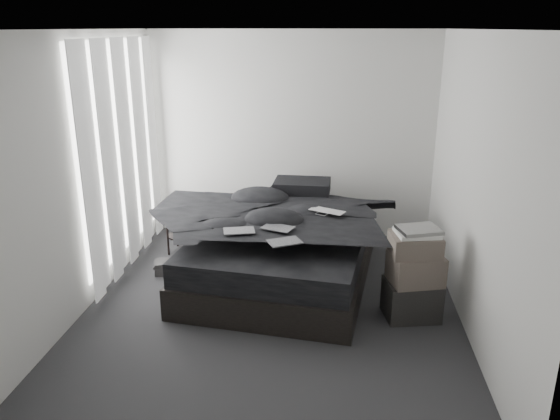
# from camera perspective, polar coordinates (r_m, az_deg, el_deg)

# --- Properties ---
(floor) EXTENTS (3.60, 4.20, 0.01)m
(floor) POSITION_cam_1_polar(r_m,az_deg,el_deg) (5.44, -0.90, -10.22)
(floor) COLOR #2A2A2C
(floor) RESTS_ON ground
(ceiling) EXTENTS (3.60, 4.20, 0.01)m
(ceiling) POSITION_cam_1_polar(r_m,az_deg,el_deg) (4.76, -1.06, 18.36)
(ceiling) COLOR white
(ceiling) RESTS_ON ground
(wall_back) EXTENTS (3.60, 0.01, 2.60)m
(wall_back) POSITION_cam_1_polar(r_m,az_deg,el_deg) (6.98, 1.13, 7.68)
(wall_back) COLOR silver
(wall_back) RESTS_ON ground
(wall_front) EXTENTS (3.60, 0.01, 2.60)m
(wall_front) POSITION_cam_1_polar(r_m,az_deg,el_deg) (3.00, -5.87, -7.61)
(wall_front) COLOR silver
(wall_front) RESTS_ON ground
(wall_left) EXTENTS (0.01, 4.20, 2.60)m
(wall_left) POSITION_cam_1_polar(r_m,az_deg,el_deg) (5.46, -20.13, 3.45)
(wall_left) COLOR silver
(wall_left) RESTS_ON ground
(wall_right) EXTENTS (0.01, 4.20, 2.60)m
(wall_right) POSITION_cam_1_polar(r_m,az_deg,el_deg) (5.06, 19.74, 2.36)
(wall_right) COLOR silver
(wall_right) RESTS_ON ground
(window_left) EXTENTS (0.02, 2.00, 2.30)m
(window_left) POSITION_cam_1_polar(r_m,az_deg,el_deg) (6.23, -16.49, 6.08)
(window_left) COLOR white
(window_left) RESTS_ON wall_left
(curtain_left) EXTENTS (0.06, 2.12, 2.48)m
(curtain_left) POSITION_cam_1_polar(r_m,az_deg,el_deg) (6.23, -16.01, 5.45)
(curtain_left) COLOR white
(curtain_left) RESTS_ON wall_left
(bed) EXTENTS (2.08, 2.57, 0.32)m
(bed) POSITION_cam_1_polar(r_m,az_deg,el_deg) (5.97, 0.32, -5.75)
(bed) COLOR black
(bed) RESTS_ON floor
(mattress) EXTENTS (2.00, 2.49, 0.25)m
(mattress) POSITION_cam_1_polar(r_m,az_deg,el_deg) (5.86, 0.32, -3.21)
(mattress) COLOR black
(mattress) RESTS_ON bed
(duvet) EXTENTS (1.99, 2.22, 0.27)m
(duvet) POSITION_cam_1_polar(r_m,az_deg,el_deg) (5.71, 0.19, -0.98)
(duvet) COLOR black
(duvet) RESTS_ON mattress
(pillow_lower) EXTENTS (0.76, 0.57, 0.16)m
(pillow_lower) POSITION_cam_1_polar(r_m,az_deg,el_deg) (6.64, 1.69, 1.31)
(pillow_lower) COLOR black
(pillow_lower) RESTS_ON mattress
(pillow_upper) EXTENTS (0.67, 0.48, 0.15)m
(pillow_upper) POSITION_cam_1_polar(r_m,az_deg,el_deg) (6.56, 2.34, 2.49)
(pillow_upper) COLOR black
(pillow_upper) RESTS_ON pillow_lower
(laptop) EXTENTS (0.44, 0.38, 0.03)m
(laptop) POSITION_cam_1_polar(r_m,az_deg,el_deg) (5.69, 4.70, 0.49)
(laptop) COLOR silver
(laptop) RESTS_ON duvet
(comic_a) EXTENTS (0.33, 0.26, 0.01)m
(comic_a) POSITION_cam_1_polar(r_m,az_deg,el_deg) (5.22, -4.32, -1.30)
(comic_a) COLOR black
(comic_a) RESTS_ON duvet
(comic_b) EXTENTS (0.34, 0.28, 0.01)m
(comic_b) POSITION_cam_1_polar(r_m,az_deg,el_deg) (5.28, -0.23, -0.92)
(comic_b) COLOR black
(comic_b) RESTS_ON duvet
(comic_c) EXTENTS (0.35, 0.31, 0.01)m
(comic_c) POSITION_cam_1_polar(r_m,az_deg,el_deg) (4.94, 0.48, -2.27)
(comic_c) COLOR black
(comic_c) RESTS_ON duvet
(side_stand) EXTENTS (0.41, 0.41, 0.69)m
(side_stand) POSITION_cam_1_polar(r_m,az_deg,el_deg) (6.71, -10.13, -1.56)
(side_stand) COLOR black
(side_stand) RESTS_ON floor
(papers) EXTENTS (0.28, 0.21, 0.01)m
(papers) POSITION_cam_1_polar(r_m,az_deg,el_deg) (6.58, -10.25, 1.26)
(papers) COLOR white
(papers) RESTS_ON side_stand
(floor_books) EXTENTS (0.19, 0.24, 0.15)m
(floor_books) POSITION_cam_1_polar(r_m,az_deg,el_deg) (6.27, -12.26, -5.82)
(floor_books) COLOR black
(floor_books) RESTS_ON floor
(box_lower) EXTENTS (0.55, 0.47, 0.36)m
(box_lower) POSITION_cam_1_polar(r_m,az_deg,el_deg) (5.36, 13.57, -9.03)
(box_lower) COLOR black
(box_lower) RESTS_ON floor
(box_mid) EXTENTS (0.54, 0.47, 0.28)m
(box_mid) POSITION_cam_1_polar(r_m,az_deg,el_deg) (5.22, 13.98, -5.96)
(box_mid) COLOR #574D45
(box_mid) RESTS_ON box_lower
(box_upper) EXTENTS (0.48, 0.41, 0.19)m
(box_upper) POSITION_cam_1_polar(r_m,az_deg,el_deg) (5.13, 13.92, -3.53)
(box_upper) COLOR #574D45
(box_upper) RESTS_ON box_mid
(art_book_white) EXTENTS (0.42, 0.36, 0.04)m
(art_book_white) POSITION_cam_1_polar(r_m,az_deg,el_deg) (5.09, 14.13, -2.33)
(art_book_white) COLOR silver
(art_book_white) RESTS_ON box_upper
(art_book_snake) EXTENTS (0.43, 0.38, 0.03)m
(art_book_snake) POSITION_cam_1_polar(r_m,az_deg,el_deg) (5.07, 14.32, -1.99)
(art_book_snake) COLOR silver
(art_book_snake) RESTS_ON art_book_white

